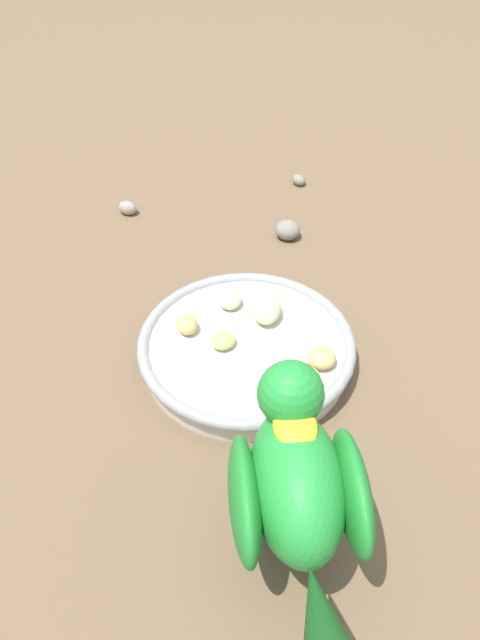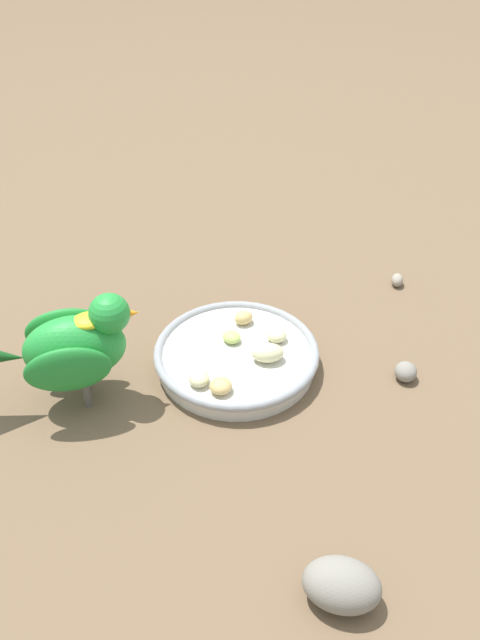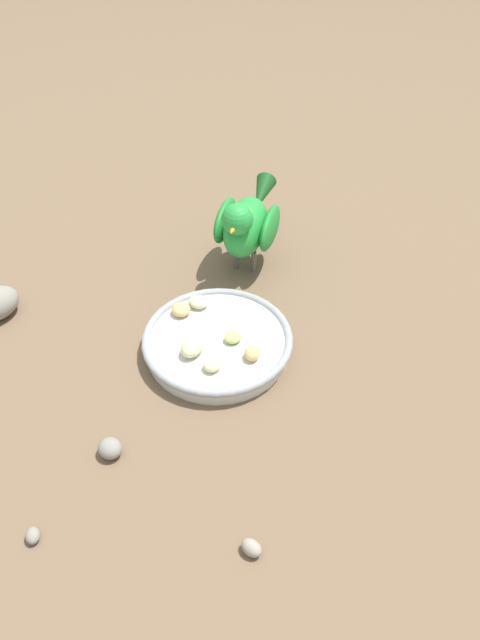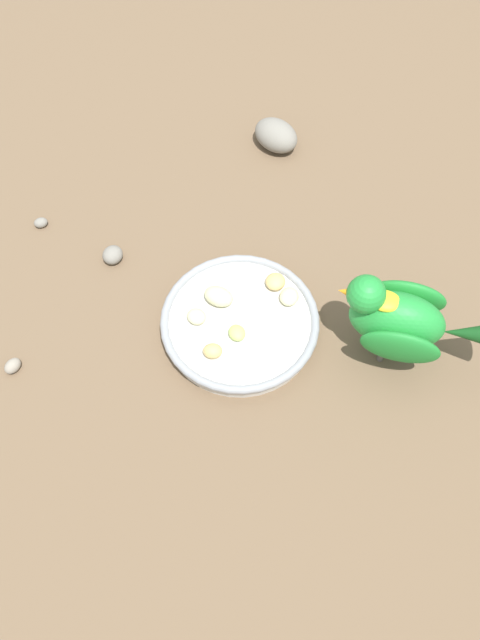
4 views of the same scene
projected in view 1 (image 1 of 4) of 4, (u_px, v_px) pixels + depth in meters
The scene contains 12 objects.
ground_plane at pixel (268, 350), 0.64m from camera, with size 4.00×4.00×0.00m, color brown.
feeding_bowl at pixel (249, 352), 0.61m from camera, with size 0.21×0.21×0.03m.
apple_piece_0 at pixel (267, 309), 0.63m from camera, with size 0.04×0.03×0.02m, color beige.
apple_piece_1 at pixel (187, 324), 0.62m from camera, with size 0.02×0.02×0.02m, color tan.
apple_piece_2 at pixel (230, 300), 0.65m from camera, with size 0.03×0.02×0.02m, color beige.
apple_piece_3 at pixel (223, 341), 0.60m from camera, with size 0.02×0.02×0.01m, color #B2CC66.
apple_piece_4 at pixel (305, 377), 0.57m from camera, with size 0.03×0.02×0.02m, color beige.
apple_piece_5 at pixel (321, 358), 0.59m from camera, with size 0.03×0.03×0.02m, color tan.
parrot at pixel (298, 485), 0.43m from camera, with size 0.14×0.19×0.14m.
pebble_0 at pixel (288, 230), 0.77m from camera, with size 0.03×0.03×0.02m, color gray.
pebble_1 at pixel (299, 180), 0.86m from camera, with size 0.02×0.02×0.01m, color gray.
pebble_2 at pixel (128, 208), 0.81m from camera, with size 0.02×0.02×0.02m, color gray.
Camera 1 is at (-0.27, -0.36, 0.45)m, focal length 36.32 mm.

